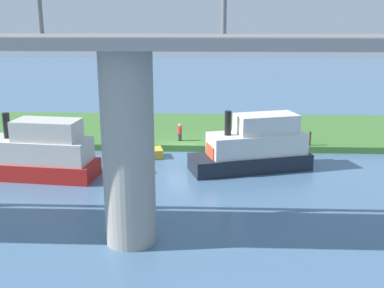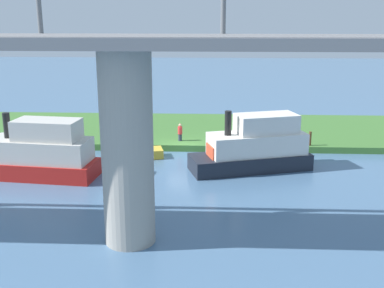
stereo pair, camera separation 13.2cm
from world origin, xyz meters
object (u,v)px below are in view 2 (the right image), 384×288
(motorboat_white, at_px, (254,147))
(mooring_post, at_px, (310,139))
(bridge_pylon, at_px, (127,149))
(houseboat_blue, at_px, (132,152))
(person_on_bank, at_px, (180,132))
(motorboat_red, at_px, (37,154))

(motorboat_white, bearing_deg, mooring_post, -135.82)
(bridge_pylon, distance_m, houseboat_blue, 13.88)
(motorboat_white, xyz_separation_m, houseboat_blue, (8.74, -2.13, -1.04))
(person_on_bank, bearing_deg, motorboat_white, 134.96)
(motorboat_red, distance_m, houseboat_blue, 6.99)
(bridge_pylon, distance_m, motorboat_red, 11.95)
(person_on_bank, xyz_separation_m, houseboat_blue, (3.31, 3.32, -0.70))
(bridge_pylon, xyz_separation_m, mooring_post, (-11.23, -15.49, -3.42))
(motorboat_red, bearing_deg, mooring_post, -160.41)
(person_on_bank, height_order, mooring_post, person_on_bank)
(bridge_pylon, relative_size, mooring_post, 8.19)
(person_on_bank, xyz_separation_m, motorboat_white, (-5.44, 5.44, 0.34))
(mooring_post, xyz_separation_m, houseboat_blue, (13.36, 2.36, -0.55))
(bridge_pylon, relative_size, person_on_bank, 6.42)
(person_on_bank, relative_size, motorboat_white, 0.16)
(person_on_bank, bearing_deg, mooring_post, 174.56)
(person_on_bank, xyz_separation_m, motorboat_red, (8.71, 7.63, 0.35))
(motorboat_red, bearing_deg, houseboat_blue, -141.38)
(mooring_post, bearing_deg, motorboat_white, 44.18)
(person_on_bank, height_order, motorboat_white, motorboat_white)
(bridge_pylon, relative_size, motorboat_red, 1.06)
(bridge_pylon, height_order, mooring_post, bridge_pylon)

